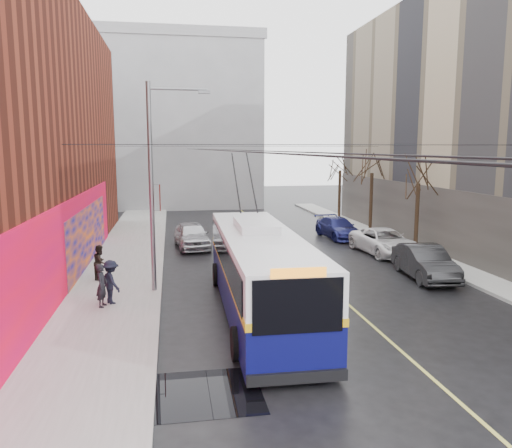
{
  "coord_description": "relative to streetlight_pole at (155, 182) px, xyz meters",
  "views": [
    {
      "loc": [
        -5.46,
        -11.53,
        6.29
      ],
      "look_at": [
        -1.87,
        9.59,
        3.01
      ],
      "focal_mm": 35.0,
      "sensor_mm": 36.0,
      "label": 1
    }
  ],
  "objects": [
    {
      "name": "pedestrian_b",
      "position": [
        -2.71,
        2.26,
        -3.88
      ],
      "size": [
        0.74,
        0.89,
        1.64
      ],
      "primitive_type": "imported",
      "rotation": [
        0.0,
        0.0,
        1.41
      ],
      "color": "black",
      "rests_on": "sidewalk_left"
    },
    {
      "name": "sidewalk_right",
      "position": [
        15.14,
        2.0,
        -4.77
      ],
      "size": [
        2.0,
        60.0,
        0.15
      ],
      "primitive_type": "cube",
      "color": "gray",
      "rests_on": "ground"
    },
    {
      "name": "puddle",
      "position": [
        1.46,
        -9.38,
        -4.84
      ],
      "size": [
        2.81,
        2.66,
        0.01
      ],
      "primitive_type": "cube",
      "color": "black",
      "rests_on": "ground"
    },
    {
      "name": "parked_car_c",
      "position": [
        13.14,
        6.01,
        -4.1
      ],
      "size": [
        2.87,
        5.56,
        1.5
      ],
      "primitive_type": "imported",
      "rotation": [
        0.0,
        0.0,
        0.07
      ],
      "color": "white",
      "rests_on": "ground"
    },
    {
      "name": "catenary_wires",
      "position": [
        3.6,
        4.77,
        1.4
      ],
      "size": [
        18.0,
        60.0,
        0.22
      ],
      "color": "black"
    },
    {
      "name": "pedestrian_c",
      "position": [
        -1.78,
        -1.64,
        -3.82
      ],
      "size": [
        1.16,
        1.3,
        1.75
      ],
      "primitive_type": "imported",
      "rotation": [
        0.0,
        0.0,
        2.15
      ],
      "color": "black",
      "rests_on": "sidewalk_left"
    },
    {
      "name": "lane_line",
      "position": [
        7.64,
        4.0,
        -4.84
      ],
      "size": [
        0.12,
        50.0,
        0.01
      ],
      "primitive_type": "cube",
      "color": "#BFB74C",
      "rests_on": "ground"
    },
    {
      "name": "streetlight_pole",
      "position": [
        0.0,
        0.0,
        0.0
      ],
      "size": [
        2.65,
        0.6,
        9.0
      ],
      "color": "slate",
      "rests_on": "ground"
    },
    {
      "name": "trolleybus",
      "position": [
        3.91,
        -3.37,
        -3.16
      ],
      "size": [
        3.18,
        12.84,
        6.05
      ],
      "rotation": [
        0.0,
        0.0,
        -0.02
      ],
      "color": "#090A45",
      "rests_on": "ground"
    },
    {
      "name": "parked_car_d",
      "position": [
        12.19,
        11.67,
        -4.13
      ],
      "size": [
        2.43,
        5.08,
        1.43
      ],
      "primitive_type": "imported",
      "rotation": [
        0.0,
        0.0,
        0.09
      ],
      "color": "navy",
      "rests_on": "ground"
    },
    {
      "name": "tree_near",
      "position": [
        15.14,
        6.0,
        0.13
      ],
      "size": [
        3.2,
        3.2,
        6.4
      ],
      "color": "black",
      "rests_on": "ground"
    },
    {
      "name": "following_car",
      "position": [
        1.87,
        9.81,
        -4.03
      ],
      "size": [
        2.4,
        4.98,
        1.64
      ],
      "primitive_type": "imported",
      "rotation": [
        0.0,
        0.0,
        0.1
      ],
      "color": "#B7B7BC",
      "rests_on": "ground"
    },
    {
      "name": "pedestrian_a",
      "position": [
        -2.09,
        -2.01,
        -3.85
      ],
      "size": [
        0.51,
        0.68,
        1.7
      ],
      "primitive_type": "imported",
      "rotation": [
        0.0,
        0.0,
        1.39
      ],
      "color": "black",
      "rests_on": "sidewalk_left"
    },
    {
      "name": "tree_mid",
      "position": [
        15.14,
        13.0,
        0.41
      ],
      "size": [
        3.2,
        3.2,
        6.68
      ],
      "color": "black",
      "rests_on": "ground"
    },
    {
      "name": "pigeons_flying",
      "position": [
        3.94,
        0.2,
        2.28
      ],
      "size": [
        2.75,
        1.83,
        2.38
      ],
      "color": "slate"
    },
    {
      "name": "parked_car_b",
      "position": [
        12.72,
        0.38,
        -4.04
      ],
      "size": [
        2.16,
        5.02,
        1.61
      ],
      "primitive_type": "imported",
      "rotation": [
        0.0,
        0.0,
        -0.1
      ],
      "color": "#272729",
      "rests_on": "ground"
    },
    {
      "name": "sidewalk_left",
      "position": [
        -1.86,
        2.0,
        -4.77
      ],
      "size": [
        4.0,
        60.0,
        0.15
      ],
      "primitive_type": "cube",
      "color": "gray",
      "rests_on": "ground"
    },
    {
      "name": "tree_far",
      "position": [
        15.14,
        20.0,
        0.3
      ],
      "size": [
        3.2,
        3.2,
        6.57
      ],
      "color": "black",
      "rests_on": "ground"
    },
    {
      "name": "building_far",
      "position": [
        0.14,
        34.99,
        4.17
      ],
      "size": [
        20.5,
        12.1,
        18.0
      ],
      "color": "gray",
      "rests_on": "ground"
    },
    {
      "name": "ground",
      "position": [
        6.14,
        -10.0,
        -4.85
      ],
      "size": [
        140.0,
        140.0,
        0.0
      ],
      "primitive_type": "plane",
      "color": "black",
      "rests_on": "ground"
    }
  ]
}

